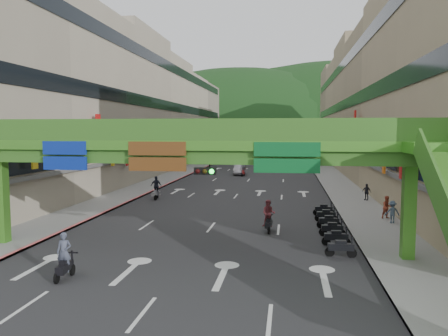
{
  "coord_description": "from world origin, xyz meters",
  "views": [
    {
      "loc": [
        5.06,
        -16.4,
        6.53
      ],
      "look_at": [
        0.0,
        18.0,
        3.5
      ],
      "focal_mm": 35.0,
      "sensor_mm": 36.0,
      "label": 1
    }
  ],
  "objects": [
    {
      "name": "car_silver",
      "position": [
        -1.92,
        46.86,
        0.74
      ],
      "size": [
        1.71,
        4.56,
        1.49
      ],
      "primitive_type": "imported",
      "rotation": [
        0.0,
        0.0,
        0.03
      ],
      "color": "#B1AFB8",
      "rests_on": "ground"
    },
    {
      "name": "pedestrian_red",
      "position": [
        12.2,
        16.08,
        0.82
      ],
      "size": [
        0.94,
        0.82,
        1.63
      ],
      "primitive_type": "imported",
      "rotation": [
        0.0,
        0.0,
        0.29
      ],
      "color": "#9B3F28",
      "rests_on": "ground"
    },
    {
      "name": "building_row_left",
      "position": [
        -18.93,
        50.0,
        9.46
      ],
      "size": [
        12.8,
        95.0,
        19.0
      ],
      "color": "#9E937F",
      "rests_on": "ground"
    },
    {
      "name": "road_slab",
      "position": [
        0.0,
        50.0,
        0.01
      ],
      "size": [
        18.0,
        140.0,
        0.02
      ],
      "primitive_type": "cube",
      "color": "#28282B",
      "rests_on": "ground"
    },
    {
      "name": "car_yellow",
      "position": [
        0.48,
        58.19,
        0.77
      ],
      "size": [
        1.99,
        4.6,
        1.54
      ],
      "primitive_type": "imported",
      "rotation": [
        0.0,
        0.0,
        -0.04
      ],
      "color": "#B99D0D",
      "rests_on": "ground"
    },
    {
      "name": "scooter_rider_far",
      "position": [
        -1.2,
        44.77,
        1.05
      ],
      "size": [
        0.92,
        1.59,
        2.07
      ],
      "color": "maroon",
      "rests_on": "ground"
    },
    {
      "name": "ground",
      "position": [
        0.0,
        0.0,
        0.0
      ],
      "size": [
        320.0,
        320.0,
        0.0
      ],
      "primitive_type": "plane",
      "color": "black",
      "rests_on": "ground"
    },
    {
      "name": "curb_left",
      "position": [
        -9.1,
        50.0,
        0.09
      ],
      "size": [
        0.2,
        140.0,
        0.18
      ],
      "primitive_type": "cube",
      "color": "#CC5959",
      "rests_on": "ground"
    },
    {
      "name": "hill_right",
      "position": [
        25.0,
        180.0,
        0.0
      ],
      "size": [
        208.0,
        176.0,
        128.0
      ],
      "primitive_type": "ellipsoid",
      "color": "#1C4419",
      "rests_on": "ground"
    },
    {
      "name": "overpass_far",
      "position": [
        0.0,
        65.0,
        5.4
      ],
      "size": [
        28.0,
        2.2,
        7.1
      ],
      "color": "#4C9E2D",
      "rests_on": "ground"
    },
    {
      "name": "sidewalk_right",
      "position": [
        11.0,
        50.0,
        0.07
      ],
      "size": [
        4.0,
        140.0,
        0.15
      ],
      "primitive_type": "cube",
      "color": "gray",
      "rests_on": "ground"
    },
    {
      "name": "bunting_string",
      "position": [
        0.0,
        30.0,
        5.96
      ],
      "size": [
        26.0,
        0.36,
        0.47
      ],
      "color": "black",
      "rests_on": "ground"
    },
    {
      "name": "hill_left",
      "position": [
        -15.0,
        160.0,
        0.0
      ],
      "size": [
        168.0,
        140.0,
        112.0
      ],
      "primitive_type": "ellipsoid",
      "color": "#1C4419",
      "rests_on": "ground"
    },
    {
      "name": "sidewalk_left",
      "position": [
        -11.0,
        50.0,
        0.07
      ],
      "size": [
        4.0,
        140.0,
        0.15
      ],
      "primitive_type": "cube",
      "color": "gray",
      "rests_on": "ground"
    },
    {
      "name": "overpass_near",
      "position": [
        0.93,
        5.38,
        5.21
      ],
      "size": [
        28.0,
        12.27,
        7.1
      ],
      "color": "#4C9E2D",
      "rests_on": "ground"
    },
    {
      "name": "scooter_rider_near",
      "position": [
        -4.55,
        1.0,
        0.98
      ],
      "size": [
        0.69,
        1.6,
        2.09
      ],
      "color": "black",
      "rests_on": "ground"
    },
    {
      "name": "pedestrian_dark",
      "position": [
        12.2,
        24.53,
        0.75
      ],
      "size": [
        0.92,
        0.82,
        1.5
      ],
      "primitive_type": "imported",
      "rotation": [
        0.0,
        0.0,
        -0.64
      ],
      "color": "#212228",
      "rests_on": "ground"
    },
    {
      "name": "pedestrian_blue",
      "position": [
        12.2,
        14.51,
        0.77
      ],
      "size": [
        0.78,
        0.56,
        1.55
      ],
      "primitive_type": "imported",
      "rotation": [
        0.0,
        0.0,
        3.28
      ],
      "color": "#3F5063",
      "rests_on": "ground"
    },
    {
      "name": "parked_scooter_row",
      "position": [
        7.8,
        11.68,
        0.52
      ],
      "size": [
        1.6,
        11.55,
        1.08
      ],
      "color": "black",
      "rests_on": "ground"
    },
    {
      "name": "building_row_right",
      "position": [
        18.93,
        50.0,
        9.46
      ],
      "size": [
        12.8,
        95.0,
        19.0
      ],
      "color": "gray",
      "rests_on": "ground"
    },
    {
      "name": "scooter_rider_left",
      "position": [
        -7.2,
        22.95,
        1.13
      ],
      "size": [
        1.16,
        1.59,
        2.22
      ],
      "color": "gray",
      "rests_on": "ground"
    },
    {
      "name": "curb_right",
      "position": [
        9.1,
        50.0,
        0.09
      ],
      "size": [
        0.2,
        140.0,
        0.18
      ],
      "primitive_type": "cube",
      "color": "gray",
      "rests_on": "ground"
    },
    {
      "name": "scooter_rider_mid",
      "position": [
        3.89,
        11.2,
        1.08
      ],
      "size": [
        0.89,
        1.6,
        2.09
      ],
      "color": "black",
      "rests_on": "ground"
    }
  ]
}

